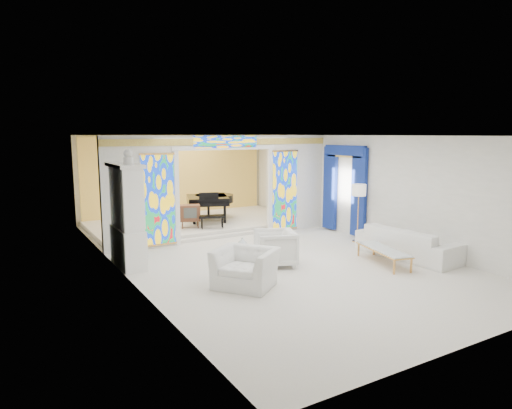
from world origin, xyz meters
TOP-DOWN VIEW (x-y plane):
  - floor at (0.00, 0.00)m, footprint 12.00×12.00m
  - ceiling at (0.00, 0.00)m, footprint 7.00×12.00m
  - wall_back at (0.00, 6.00)m, footprint 7.00×0.02m
  - wall_front at (0.00, -6.00)m, footprint 7.00×0.02m
  - wall_left at (-3.50, 0.00)m, footprint 0.02×12.00m
  - wall_right at (3.50, 0.00)m, footprint 0.02×12.00m
  - partition_wall at (0.00, 2.00)m, footprint 7.00×0.22m
  - stained_glass_left at (-2.03, 1.89)m, footprint 0.90×0.04m
  - stained_glass_right at (2.03, 1.89)m, footprint 0.90×0.04m
  - stained_glass_transom at (0.00, 1.89)m, footprint 2.00×0.04m
  - alcove_platform at (0.00, 4.10)m, footprint 6.80×3.80m
  - gold_curtain_back at (0.00, 5.88)m, footprint 6.70×0.10m
  - chandelier at (0.20, 4.00)m, footprint 0.48×0.48m
  - blue_drapes at (3.40, 0.70)m, footprint 0.14×1.85m
  - china_cabinet at (-3.22, 0.60)m, footprint 0.56×1.46m
  - armchair_left at (-1.59, -2.06)m, footprint 1.53×1.56m
  - armchair_right at (-0.27, -1.13)m, footprint 1.17×1.15m
  - sofa at (2.95, -2.21)m, footprint 1.20×2.65m
  - side_table at (-1.12, -1.08)m, footprint 0.48×0.48m
  - vase at (-1.12, -1.08)m, footprint 0.24×0.24m
  - coffee_table at (1.99, -2.33)m, footprint 0.92×1.76m
  - floor_lamp at (3.04, -0.33)m, footprint 0.43×0.43m
  - grand_piano at (0.48, 4.02)m, footprint 2.05×2.59m
  - tv_console at (-0.64, 3.11)m, footprint 0.71×0.59m

SIDE VIEW (x-z plane):
  - floor at x=0.00m, z-range 0.00..0.00m
  - alcove_platform at x=0.00m, z-range 0.00..0.18m
  - coffee_table at x=1.99m, z-range 0.16..0.53m
  - side_table at x=-1.12m, z-range 0.08..0.62m
  - sofa at x=2.95m, z-range 0.00..0.75m
  - armchair_left at x=-1.59m, z-range 0.00..0.76m
  - armchair_right at x=-0.27m, z-range 0.00..0.83m
  - tv_console at x=-0.64m, z-range 0.29..0.99m
  - vase at x=-1.12m, z-range 0.54..0.75m
  - grand_piano at x=0.48m, z-range 0.35..1.35m
  - china_cabinet at x=-3.22m, z-range -0.19..2.53m
  - stained_glass_left at x=-2.03m, z-range 0.10..2.50m
  - stained_glass_right at x=2.03m, z-range 0.10..2.50m
  - floor_lamp at x=3.04m, z-range 0.58..2.23m
  - wall_back at x=0.00m, z-range 0.00..3.00m
  - wall_front at x=0.00m, z-range 0.00..3.00m
  - wall_left at x=-3.50m, z-range 0.00..3.00m
  - wall_right at x=3.50m, z-range 0.00..3.00m
  - gold_curtain_back at x=0.00m, z-range 0.05..2.95m
  - blue_drapes at x=3.40m, z-range 0.25..2.90m
  - partition_wall at x=0.00m, z-range 0.15..3.15m
  - chandelier at x=0.20m, z-range 2.40..2.70m
  - stained_glass_transom at x=0.00m, z-range 2.65..2.99m
  - ceiling at x=0.00m, z-range 2.99..3.01m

